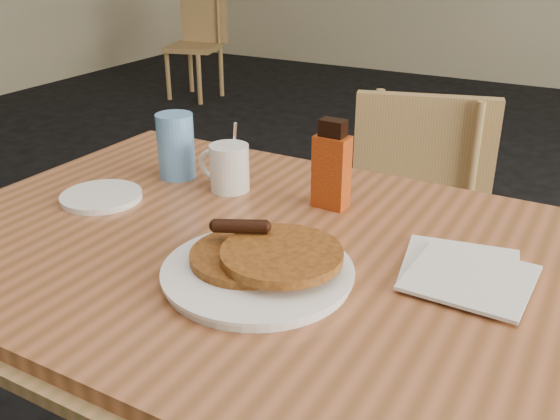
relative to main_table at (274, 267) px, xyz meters
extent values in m
cube|color=#A7603B|center=(0.00, 0.00, 0.02)|extent=(1.26, 0.84, 0.04)
cube|color=#AF8152|center=(0.00, 0.00, 0.01)|extent=(1.30, 0.89, 0.02)
cube|color=#AF8152|center=(0.02, 0.62, -0.30)|extent=(0.47, 0.47, 0.04)
cube|color=#AF8152|center=(0.02, 0.79, -0.08)|extent=(0.38, 0.14, 0.42)
cylinder|color=#AF8152|center=(-0.13, 0.47, -0.51)|extent=(0.04, 0.04, 0.39)
cylinder|color=#AF8152|center=(0.18, 0.78, -0.51)|extent=(0.04, 0.04, 0.39)
cube|color=#AF8152|center=(-2.52, 3.20, -0.31)|extent=(0.46, 0.46, 0.04)
cube|color=#AF8152|center=(-2.52, 3.36, -0.09)|extent=(0.37, 0.14, 0.41)
cylinder|color=#AF8152|center=(-2.67, 3.05, -0.52)|extent=(0.04, 0.04, 0.38)
cylinder|color=#AF8152|center=(-2.37, 3.35, -0.52)|extent=(0.04, 0.04, 0.38)
cylinder|color=white|center=(0.03, -0.11, 0.05)|extent=(0.29, 0.29, 0.02)
cylinder|color=white|center=(0.03, -0.11, 0.06)|extent=(0.30, 0.30, 0.01)
cylinder|color=#96591F|center=(0.01, -0.09, 0.07)|extent=(0.18, 0.18, 0.01)
cylinder|color=#96591F|center=(0.06, -0.08, 0.08)|extent=(0.19, 0.19, 0.01)
cylinder|color=black|center=(-0.03, -0.06, 0.10)|extent=(0.09, 0.06, 0.02)
cylinder|color=white|center=(-0.20, 0.18, 0.09)|extent=(0.08, 0.08, 0.10)
torus|color=white|center=(-0.25, 0.18, 0.09)|extent=(0.07, 0.01, 0.07)
cylinder|color=black|center=(-0.20, 0.18, 0.13)|extent=(0.07, 0.07, 0.01)
cylinder|color=white|center=(-0.19, 0.18, 0.12)|extent=(0.04, 0.04, 0.14)
cube|color=maroon|center=(0.01, 0.20, 0.11)|extent=(0.07, 0.04, 0.14)
cube|color=black|center=(0.01, 0.20, 0.20)|extent=(0.05, 0.03, 0.03)
cube|color=white|center=(0.30, 0.07, 0.04)|extent=(0.20, 0.20, 0.01)
cube|color=white|center=(0.32, 0.04, 0.05)|extent=(0.18, 0.18, 0.01)
cylinder|color=#60A0E2|center=(-0.34, 0.19, 0.11)|extent=(0.08, 0.08, 0.14)
cylinder|color=white|center=(-0.40, 0.01, 0.05)|extent=(0.17, 0.17, 0.01)
camera|label=1|loc=(0.46, -0.82, 0.53)|focal=40.00mm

